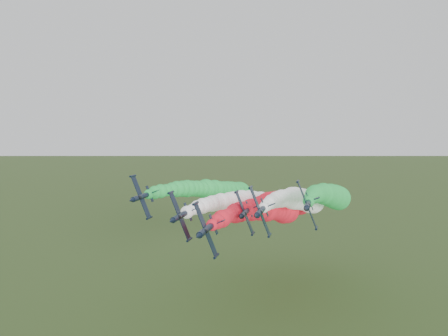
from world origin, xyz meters
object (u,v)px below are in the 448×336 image
at_px(jet_lead, 270,210).
at_px(jet_trail, 287,202).
at_px(jet_outer_left, 221,192).
at_px(jet_outer_right, 330,196).
at_px(jet_inner_right, 301,200).
at_px(jet_inner_left, 250,203).

relative_size(jet_lead, jet_trail, 1.00).
xyz_separation_m(jet_outer_left, jet_outer_right, (39.63, -1.30, -0.06)).
bearing_deg(jet_inner_right, jet_inner_left, -167.05).
bearing_deg(jet_trail, jet_outer_right, -18.99).
distance_m(jet_outer_left, jet_trail, 24.83).
bearing_deg(jet_inner_right, jet_outer_left, 166.94).
height_order(jet_inner_right, jet_outer_right, jet_outer_right).
distance_m(jet_inner_left, jet_inner_right, 17.63).
distance_m(jet_inner_right, jet_outer_right, 11.20).
bearing_deg(jet_outer_right, jet_lead, -136.38).
distance_m(jet_inner_right, jet_outer_left, 30.81).
bearing_deg(jet_outer_right, jet_outer_left, 178.12).
relative_size(jet_inner_left, jet_inner_right, 0.99).
xyz_separation_m(jet_inner_left, jet_outer_left, (-12.84, 10.90, 1.99)).
bearing_deg(jet_inner_left, jet_trail, 52.56).
distance_m(jet_outer_left, jet_outer_right, 39.65).
relative_size(jet_outer_left, jet_outer_right, 1.00).
height_order(jet_lead, jet_outer_right, jet_outer_right).
bearing_deg(jet_inner_right, jet_lead, -126.63).
height_order(jet_inner_left, jet_outer_left, jet_outer_left).
relative_size(jet_inner_left, jet_outer_right, 0.99).
bearing_deg(jet_lead, jet_trail, 82.03).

